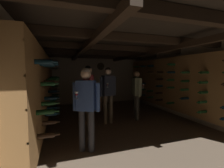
% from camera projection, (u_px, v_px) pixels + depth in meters
% --- Properties ---
extents(ground_plane, '(8.40, 8.40, 0.00)m').
position_uv_depth(ground_plane, '(117.00, 122.00, 4.79)').
color(ground_plane, '#7A6651').
extents(room_shell, '(4.72, 6.52, 2.41)m').
position_uv_depth(room_shell, '(114.00, 76.00, 4.94)').
color(room_shell, beige).
rests_on(room_shell, ground_plane).
extents(wine_crate_stack, '(0.52, 0.35, 0.60)m').
position_uv_depth(wine_crate_stack, '(95.00, 103.00, 6.21)').
color(wine_crate_stack, olive).
rests_on(wine_crate_stack, ground_plane).
extents(display_bottle, '(0.08, 0.08, 0.35)m').
position_uv_depth(display_bottle, '(93.00, 92.00, 6.12)').
color(display_bottle, '#194723').
rests_on(display_bottle, wine_crate_stack).
extents(person_host_center, '(0.53, 0.38, 1.69)m').
position_uv_depth(person_host_center, '(108.00, 90.00, 4.58)').
color(person_host_center, brown).
rests_on(person_host_center, ground_plane).
extents(person_guest_near_left, '(0.49, 0.35, 1.62)m').
position_uv_depth(person_guest_near_left, '(86.00, 102.00, 2.96)').
color(person_guest_near_left, '#2D2D33').
rests_on(person_guest_near_left, ground_plane).
extents(person_guest_mid_left, '(0.34, 0.54, 1.72)m').
position_uv_depth(person_guest_mid_left, '(88.00, 91.00, 4.11)').
color(person_guest_mid_left, brown).
rests_on(person_guest_mid_left, ground_plane).
extents(person_guest_mid_right, '(0.33, 0.54, 1.58)m').
position_uv_depth(person_guest_mid_right, '(137.00, 91.00, 4.99)').
color(person_guest_mid_right, '#4C473D').
rests_on(person_guest_mid_right, ground_plane).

